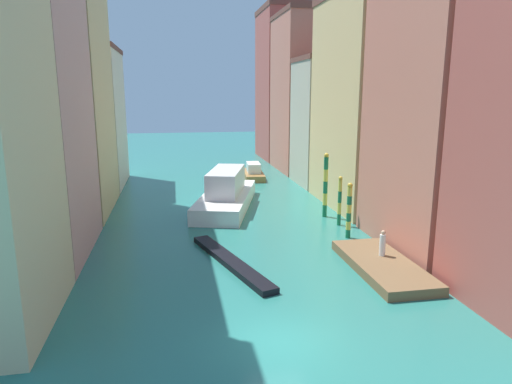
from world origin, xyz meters
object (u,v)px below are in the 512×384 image
mooring_pole_0 (349,210)px  vaporetto_white (226,194)px  motorboat_0 (253,172)px  waterfront_dock (382,265)px  person_on_dock (383,244)px  mooring_pole_2 (325,185)px  mooring_pole_1 (340,200)px  gondola_black (230,262)px

mooring_pole_0 → vaporetto_white: bearing=126.0°
motorboat_0 → vaporetto_white: bearing=-109.7°
waterfront_dock → vaporetto_white: vaporetto_white is taller
person_on_dock → mooring_pole_2: bearing=89.4°
mooring_pole_2 → mooring_pole_1: bearing=-83.5°
vaporetto_white → motorboat_0: vaporetto_white is taller
waterfront_dock → motorboat_0: 29.64m
person_on_dock → gondola_black: (-8.78, 1.57, -1.08)m
vaporetto_white → motorboat_0: bearing=70.3°
mooring_pole_1 → motorboat_0: mooring_pole_1 is taller
vaporetto_white → gondola_black: bearing=-95.7°
person_on_dock → motorboat_0: size_ratio=0.24×
mooring_pole_1 → mooring_pole_2: (-0.29, 2.53, 0.73)m
vaporetto_white → gondola_black: (-1.36, -13.67, -1.07)m
mooring_pole_2 → gondola_black: 13.02m
person_on_dock → vaporetto_white: vaporetto_white is taller
mooring_pole_2 → motorboat_0: bearing=98.6°
mooring_pole_1 → gondola_black: 11.48m
person_on_dock → mooring_pole_0: size_ratio=0.39×
mooring_pole_0 → waterfront_dock: bearing=-92.6°
mooring_pole_0 → gondola_black: (-8.71, -3.55, -1.83)m
gondola_black → person_on_dock: bearing=-10.1°
mooring_pole_0 → motorboat_0: (-2.54, 23.58, -1.34)m
vaporetto_white → gondola_black: 13.78m
mooring_pole_0 → vaporetto_white: mooring_pole_0 is taller
person_on_dock → mooring_pole_2: size_ratio=0.29×
mooring_pole_1 → vaporetto_white: size_ratio=0.29×
waterfront_dock → mooring_pole_2: size_ratio=1.52×
motorboat_0 → mooring_pole_2: bearing=-81.4°
waterfront_dock → mooring_pole_0: 6.22m
mooring_pole_2 → motorboat_0: mooring_pole_2 is taller
person_on_dock → gondola_black: bearing=169.9°
mooring_pole_0 → mooring_pole_2: (0.19, 5.61, 0.67)m
gondola_black → mooring_pole_1: bearing=35.8°
mooring_pole_2 → motorboat_0: size_ratio=0.81×
person_on_dock → mooring_pole_0: 5.18m
mooring_pole_0 → vaporetto_white: (-7.35, 10.12, -0.76)m
waterfront_dock → mooring_pole_0: (0.27, 5.97, 1.74)m
mooring_pole_0 → mooring_pole_1: bearing=81.2°
waterfront_dock → vaporetto_white: bearing=113.7°
person_on_dock → mooring_pole_1: size_ratio=0.41×
mooring_pole_1 → gondola_black: (-9.19, -6.64, -1.77)m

